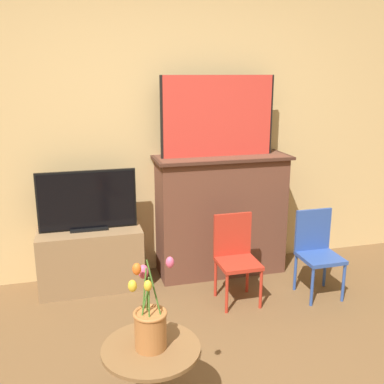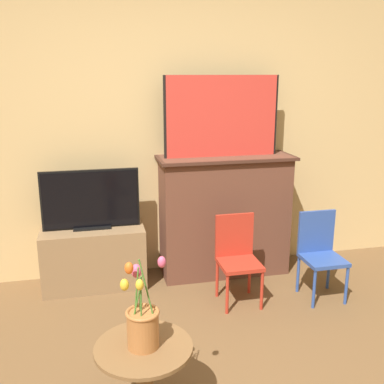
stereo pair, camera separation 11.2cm
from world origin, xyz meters
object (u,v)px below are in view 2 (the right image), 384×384
(chair_red, at_px, (237,254))
(vase_tulips, at_px, (142,322))
(chair_blue, at_px, (320,250))
(tv_monitor, at_px, (91,200))
(painting, at_px, (222,116))

(chair_red, distance_m, vase_tulips, 1.42)
(chair_red, bearing_deg, chair_blue, -5.79)
(tv_monitor, distance_m, chair_blue, 1.88)
(painting, relative_size, tv_monitor, 1.25)
(painting, bearing_deg, tv_monitor, -178.67)
(painting, relative_size, chair_red, 1.43)
(chair_red, bearing_deg, tv_monitor, 154.84)
(painting, height_order, tv_monitor, painting)
(chair_red, bearing_deg, vase_tulips, -127.82)
(chair_red, bearing_deg, painting, 88.24)
(chair_blue, distance_m, vase_tulips, 1.86)
(tv_monitor, height_order, chair_red, tv_monitor)
(painting, distance_m, tv_monitor, 1.28)
(painting, relative_size, chair_blue, 1.43)
(tv_monitor, relative_size, vase_tulips, 1.60)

